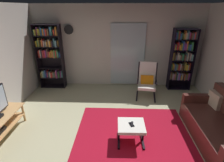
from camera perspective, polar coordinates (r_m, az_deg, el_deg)
ground_plane at (r=3.70m, az=0.97°, el=-19.54°), size 7.02×7.02×0.00m
wall_back at (r=5.75m, az=1.72°, el=11.02°), size 5.60×0.06×2.60m
glass_door_panel at (r=5.75m, az=5.10°, el=8.38°), size 1.10×0.01×2.00m
area_rug at (r=3.87m, az=6.90°, el=-17.44°), size 2.40×2.16×0.01m
bookshelf_near_tv at (r=5.93m, az=-19.65°, el=8.41°), size 0.80×0.30×2.04m
bookshelf_near_sofa at (r=5.90m, az=21.86°, el=6.94°), size 0.70×0.30×1.93m
leather_sofa at (r=4.15m, az=32.45°, el=-12.80°), size 0.87×1.84×0.89m
lounge_armchair at (r=5.24m, az=11.37°, el=0.56°), size 0.65×0.72×1.02m
ottoman at (r=3.54m, az=6.29°, el=-14.88°), size 0.53×0.49×0.41m
tv_remote at (r=3.49m, az=6.60°, el=-13.79°), size 0.05×0.15×0.02m
cell_phone at (r=3.49m, az=6.38°, el=-13.95°), size 0.11×0.15×0.01m
wall_clock at (r=5.80m, az=-13.98°, el=15.99°), size 0.29×0.03×0.29m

